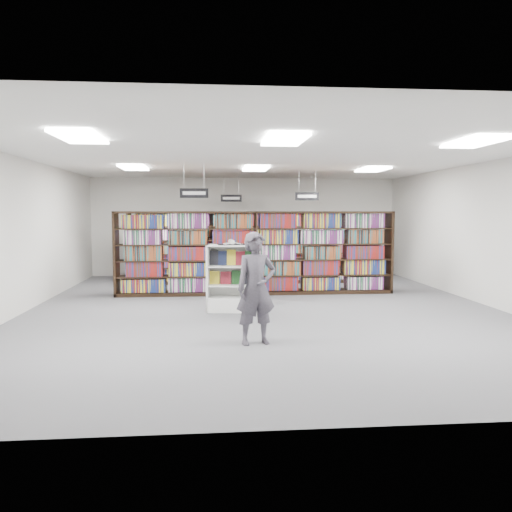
{
  "coord_description": "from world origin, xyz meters",
  "views": [
    {
      "loc": [
        -1.09,
        -10.55,
        2.07
      ],
      "look_at": [
        -0.12,
        0.5,
        1.1
      ],
      "focal_mm": 35.0,
      "sensor_mm": 36.0,
      "label": 1
    }
  ],
  "objects": [
    {
      "name": "bookshelf_row_near",
      "position": [
        0.0,
        2.0,
        1.05
      ],
      "size": [
        7.0,
        0.6,
        2.1
      ],
      "color": "black",
      "rests_on": "floor"
    },
    {
      "name": "wall_right",
      "position": [
        5.0,
        0.0,
        1.6
      ],
      "size": [
        0.1,
        12.0,
        3.2
      ],
      "primitive_type": "cube",
      "color": "silver",
      "rests_on": "ground"
    },
    {
      "name": "floor",
      "position": [
        0.0,
        0.0,
        0.0
      ],
      "size": [
        12.0,
        12.0,
        0.0
      ],
      "primitive_type": "plane",
      "color": "#4C4B50",
      "rests_on": "ground"
    },
    {
      "name": "wall_front",
      "position": [
        0.0,
        -6.0,
        1.6
      ],
      "size": [
        10.0,
        0.1,
        3.2
      ],
      "primitive_type": "cube",
      "color": "silver",
      "rests_on": "ground"
    },
    {
      "name": "troffer_front_right",
      "position": [
        3.0,
        -3.0,
        3.16
      ],
      "size": [
        0.6,
        1.2,
        0.04
      ],
      "primitive_type": "cube",
      "color": "white",
      "rests_on": "ceiling"
    },
    {
      "name": "endcap_display",
      "position": [
        -0.7,
        -0.15,
        0.48
      ],
      "size": [
        1.05,
        0.62,
        1.4
      ],
      "rotation": [
        0.0,
        0.0,
        -0.12
      ],
      "color": "silver",
      "rests_on": "floor"
    },
    {
      "name": "bookshelf_row_mid",
      "position": [
        0.0,
        4.0,
        1.05
      ],
      "size": [
        7.0,
        0.6,
        2.1
      ],
      "color": "black",
      "rests_on": "floor"
    },
    {
      "name": "troffer_back_right",
      "position": [
        3.0,
        2.0,
        3.16
      ],
      "size": [
        0.6,
        1.2,
        0.04
      ],
      "primitive_type": "cube",
      "color": "white",
      "rests_on": "ceiling"
    },
    {
      "name": "aisle_sign_center",
      "position": [
        -0.5,
        5.0,
        2.53
      ],
      "size": [
        0.65,
        0.02,
        0.8
      ],
      "color": "#B2B2B7",
      "rests_on": "ceiling"
    },
    {
      "name": "open_book",
      "position": [
        -0.68,
        -0.18,
        1.43
      ],
      "size": [
        0.65,
        0.42,
        0.13
      ],
      "rotation": [
        0.0,
        0.0,
        0.09
      ],
      "color": "black",
      "rests_on": "endcap_display"
    },
    {
      "name": "ceiling",
      "position": [
        0.0,
        0.0,
        3.2
      ],
      "size": [
        10.0,
        12.0,
        0.1
      ],
      "primitive_type": "cube",
      "color": "white",
      "rests_on": "wall_back"
    },
    {
      "name": "aisle_sign_left",
      "position": [
        -1.5,
        1.0,
        2.53
      ],
      "size": [
        0.65,
        0.02,
        0.8
      ],
      "color": "#B2B2B7",
      "rests_on": "ceiling"
    },
    {
      "name": "aisle_sign_right",
      "position": [
        1.5,
        3.0,
        2.53
      ],
      "size": [
        0.65,
        0.02,
        0.8
      ],
      "color": "#B2B2B7",
      "rests_on": "ceiling"
    },
    {
      "name": "bookshelf_row_far",
      "position": [
        0.0,
        5.7,
        1.05
      ],
      "size": [
        7.0,
        0.6,
        2.1
      ],
      "color": "black",
      "rests_on": "floor"
    },
    {
      "name": "troffer_back_left",
      "position": [
        -3.0,
        2.0,
        3.16
      ],
      "size": [
        0.6,
        1.2,
        0.04
      ],
      "primitive_type": "cube",
      "color": "white",
      "rests_on": "ceiling"
    },
    {
      "name": "wall_back",
      "position": [
        0.0,
        6.0,
        1.6
      ],
      "size": [
        10.0,
        0.1,
        3.2
      ],
      "primitive_type": "cube",
      "color": "silver",
      "rests_on": "ground"
    },
    {
      "name": "wall_left",
      "position": [
        -5.0,
        0.0,
        1.6
      ],
      "size": [
        0.1,
        12.0,
        3.2
      ],
      "primitive_type": "cube",
      "color": "silver",
      "rests_on": "ground"
    },
    {
      "name": "troffer_front_left",
      "position": [
        -3.0,
        -3.0,
        3.16
      ],
      "size": [
        0.6,
        1.2,
        0.04
      ],
      "primitive_type": "cube",
      "color": "white",
      "rests_on": "ceiling"
    },
    {
      "name": "shopper",
      "position": [
        -0.41,
        -2.84,
        0.88
      ],
      "size": [
        0.73,
        0.57,
        1.77
      ],
      "primitive_type": "imported",
      "rotation": [
        0.0,
        0.0,
        0.24
      ],
      "color": "#4C4751",
      "rests_on": "floor"
    },
    {
      "name": "troffer_front_center",
      "position": [
        0.0,
        -3.0,
        3.16
      ],
      "size": [
        0.6,
        1.2,
        0.04
      ],
      "primitive_type": "cube",
      "color": "white",
      "rests_on": "ceiling"
    },
    {
      "name": "troffer_back_center",
      "position": [
        0.0,
        2.0,
        3.16
      ],
      "size": [
        0.6,
        1.2,
        0.04
      ],
      "primitive_type": "cube",
      "color": "white",
      "rests_on": "ceiling"
    }
  ]
}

